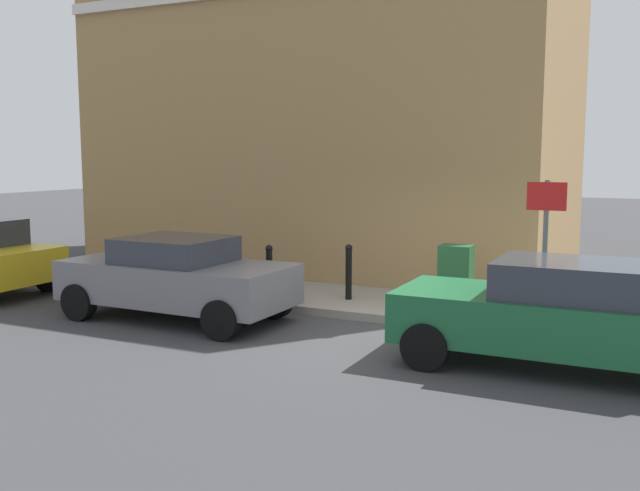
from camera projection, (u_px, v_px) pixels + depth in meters
ground at (371, 337)px, 11.05m from camera, size 80.00×80.00×0.00m
sidewalk at (151, 281)px, 15.45m from camera, size 2.32×30.00×0.15m
corner_building at (347, 84)px, 18.26m from camera, size 7.80×11.01×9.33m
car_green at (570, 314)px, 9.21m from camera, size 1.78×4.43×1.47m
car_grey at (177, 277)px, 12.14m from camera, size 1.91×4.08×1.43m
utility_cabinet at (456, 281)px, 12.15m from camera, size 0.46×0.61×1.15m
bollard_near_cabinet at (349, 270)px, 13.12m from camera, size 0.14×0.14×1.04m
bollard_far_kerb at (269, 271)px, 13.03m from camera, size 0.14×0.14×1.04m
street_sign at (545, 231)px, 10.98m from camera, size 0.08×0.60×2.30m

